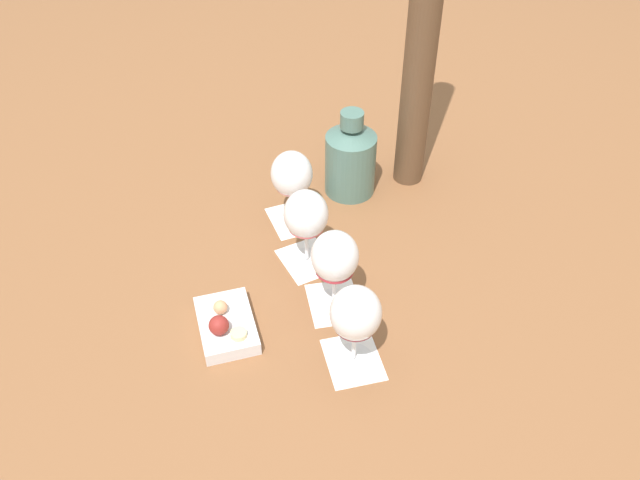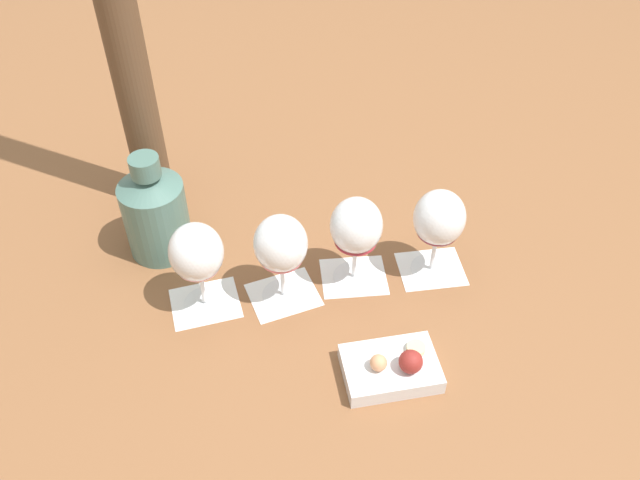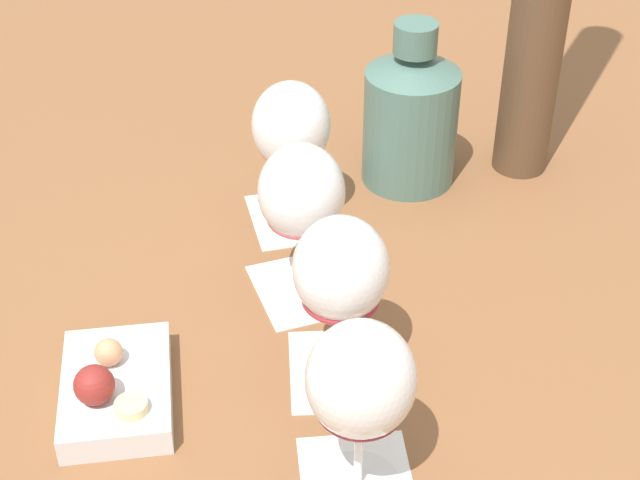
% 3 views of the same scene
% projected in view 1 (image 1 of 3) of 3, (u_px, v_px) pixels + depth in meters
% --- Properties ---
extents(ground_plane, '(8.00, 8.00, 0.00)m').
position_uv_depth(ground_plane, '(320.00, 282.00, 1.28)').
color(ground_plane, brown).
extents(tasting_card_0, '(0.14, 0.14, 0.00)m').
position_uv_depth(tasting_card_0, '(293.00, 219.00, 1.41)').
color(tasting_card_0, white).
rests_on(tasting_card_0, ground_plane).
extents(tasting_card_1, '(0.13, 0.14, 0.00)m').
position_uv_depth(tasting_card_1, '(307.00, 260.00, 1.32)').
color(tasting_card_1, white).
rests_on(tasting_card_1, ground_plane).
extents(tasting_card_2, '(0.14, 0.14, 0.00)m').
position_uv_depth(tasting_card_2, '(334.00, 303.00, 1.24)').
color(tasting_card_2, white).
rests_on(tasting_card_2, ground_plane).
extents(tasting_card_3, '(0.14, 0.14, 0.00)m').
position_uv_depth(tasting_card_3, '(353.00, 359.00, 1.14)').
color(tasting_card_3, white).
rests_on(tasting_card_3, ground_plane).
extents(wine_glass_0, '(0.08, 0.08, 0.16)m').
position_uv_depth(wine_glass_0, '(292.00, 177.00, 1.34)').
color(wine_glass_0, white).
rests_on(wine_glass_0, tasting_card_0).
extents(wine_glass_1, '(0.08, 0.08, 0.16)m').
position_uv_depth(wine_glass_1, '(306.00, 217.00, 1.25)').
color(wine_glass_1, white).
rests_on(wine_glass_1, tasting_card_1).
extents(wine_glass_2, '(0.08, 0.08, 0.16)m').
position_uv_depth(wine_glass_2, '(335.00, 259.00, 1.16)').
color(wine_glass_2, white).
rests_on(wine_glass_2, tasting_card_2).
extents(wine_glass_3, '(0.08, 0.08, 0.16)m').
position_uv_depth(wine_glass_3, '(356.00, 316.00, 1.07)').
color(wine_glass_3, white).
rests_on(wine_glass_3, tasting_card_3).
extents(ceramic_vase, '(0.11, 0.11, 0.20)m').
position_uv_depth(ceramic_vase, '(351.00, 158.00, 1.43)').
color(ceramic_vase, '#4C7066').
rests_on(ceramic_vase, ground_plane).
extents(snack_dish, '(0.16, 0.17, 0.06)m').
position_uv_depth(snack_dish, '(226.00, 325.00, 1.17)').
color(snack_dish, silver).
rests_on(snack_dish, ground_plane).
extents(umbrella_pole, '(0.06, 0.06, 0.78)m').
position_uv_depth(umbrella_pole, '(425.00, 9.00, 1.26)').
color(umbrella_pole, brown).
rests_on(umbrella_pole, ground_plane).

